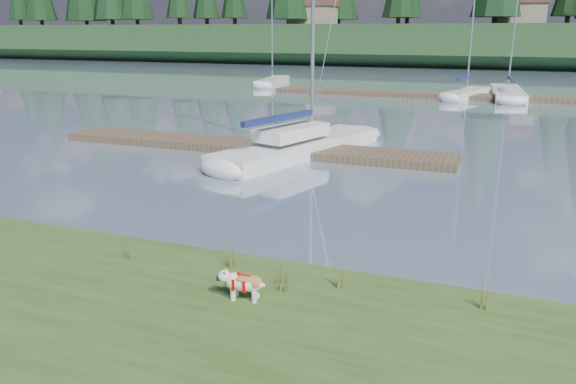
% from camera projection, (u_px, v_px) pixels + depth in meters
% --- Properties ---
extents(ground, '(200.00, 200.00, 0.00)m').
position_uv_depth(ground, '(426.00, 97.00, 39.57)').
color(ground, gray).
rests_on(ground, ground).
extents(bank, '(60.00, 9.00, 0.35)m').
position_uv_depth(bank, '(38.00, 382.00, 7.26)').
color(bank, '#375221').
rests_on(bank, ground).
extents(ridge, '(200.00, 20.00, 5.00)m').
position_uv_depth(ridge, '(471.00, 45.00, 77.40)').
color(ridge, '#193319').
rests_on(ridge, ground).
extents(bulldog, '(0.79, 0.40, 0.47)m').
position_uv_depth(bulldog, '(243.00, 282.00, 9.06)').
color(bulldog, silver).
rests_on(bulldog, bank).
extents(sailboat_main, '(4.60, 9.49, 13.43)m').
position_uv_depth(sailboat_main, '(311.00, 142.00, 21.63)').
color(sailboat_main, silver).
rests_on(sailboat_main, ground).
extents(dock_near, '(16.00, 2.00, 0.30)m').
position_uv_depth(dock_near, '(248.00, 146.00, 22.09)').
color(dock_near, '#4C3D2C').
rests_on(dock_near, ground).
extents(dock_far, '(26.00, 2.20, 0.30)m').
position_uv_depth(dock_far, '(455.00, 96.00, 38.83)').
color(dock_far, '#4C3D2C').
rests_on(dock_far, ground).
extents(sailboat_bg_0, '(2.63, 7.73, 11.06)m').
position_uv_depth(sailboat_bg_0, '(274.00, 81.00, 48.77)').
color(sailboat_bg_0, silver).
rests_on(sailboat_bg_0, ground).
extents(sailboat_bg_2, '(3.19, 7.02, 10.50)m').
position_uv_depth(sailboat_bg_2, '(469.00, 92.00, 39.45)').
color(sailboat_bg_2, silver).
rests_on(sailboat_bg_2, ground).
extents(sailboat_bg_3, '(2.65, 9.85, 14.10)m').
position_uv_depth(sailboat_bg_3, '(506.00, 91.00, 40.16)').
color(sailboat_bg_3, silver).
rests_on(sailboat_bg_3, ground).
extents(weed_0, '(0.17, 0.14, 0.65)m').
position_uv_depth(weed_0, '(229.00, 253.00, 10.29)').
color(weed_0, '#475B23').
rests_on(weed_0, bank).
extents(weed_1, '(0.17, 0.14, 0.49)m').
position_uv_depth(weed_1, '(283.00, 272.00, 9.64)').
color(weed_1, '#475B23').
rests_on(weed_1, bank).
extents(weed_2, '(0.17, 0.14, 0.62)m').
position_uv_depth(weed_2, '(343.00, 274.00, 9.45)').
color(weed_2, '#475B23').
rests_on(weed_2, bank).
extents(weed_3, '(0.17, 0.14, 0.48)m').
position_uv_depth(weed_3, '(128.00, 248.00, 10.72)').
color(weed_3, '#475B23').
rests_on(weed_3, bank).
extents(weed_4, '(0.17, 0.14, 0.40)m').
position_uv_depth(weed_4, '(283.00, 283.00, 9.33)').
color(weed_4, '#475B23').
rests_on(weed_4, bank).
extents(weed_5, '(0.17, 0.14, 0.57)m').
position_uv_depth(weed_5, '(484.00, 294.00, 8.76)').
color(weed_5, '#475B23').
rests_on(weed_5, bank).
extents(mud_lip, '(60.00, 0.50, 0.14)m').
position_uv_depth(mud_lip, '(205.00, 263.00, 11.23)').
color(mud_lip, '#33281C').
rests_on(mud_lip, ground).
extents(house_0, '(6.30, 5.30, 4.65)m').
position_uv_depth(house_0, '(313.00, 10.00, 80.99)').
color(house_0, gray).
rests_on(house_0, ridge).
extents(house_1, '(6.30, 5.30, 4.65)m').
position_uv_depth(house_1, '(522.00, 8.00, 72.19)').
color(house_1, gray).
rests_on(house_1, ridge).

